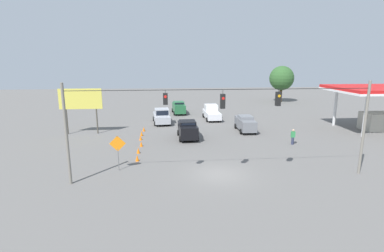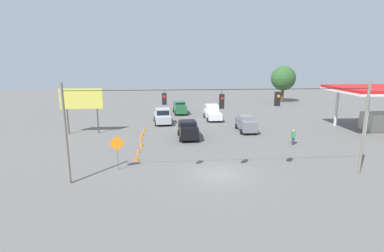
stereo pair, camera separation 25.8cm
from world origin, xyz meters
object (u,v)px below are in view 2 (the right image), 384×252
traffic_cone_farthest (144,129)px  roadside_billboard (81,101)px  overhead_signal_span (223,119)px  traffic_cone_fourth (141,138)px  tree_horizon_left (283,78)px  sedan_black_withflow_mid (188,129)px  pedestrian (293,137)px  sedan_green_withflow_deep (180,107)px  sedan_grey_oncoming_far (246,123)px  traffic_cone_fifth (142,133)px  traffic_cone_third (141,144)px  traffic_cone_nearest (137,158)px  pickup_truck_white_oncoming_deep (212,113)px  traffic_cone_second (138,150)px  pickup_truck_silver_withflow_far (162,116)px  work_zone_sign (117,146)px

traffic_cone_farthest → roadside_billboard: bearing=4.6°
overhead_signal_span → roadside_billboard: 20.37m
traffic_cone_fourth → tree_horizon_left: (-26.44, -27.55, 4.55)m
sedan_black_withflow_mid → roadside_billboard: 12.93m
overhead_signal_span → pedestrian: 12.72m
sedan_green_withflow_deep → traffic_cone_farthest: bearing=67.6°
overhead_signal_span → traffic_cone_fourth: size_ratio=39.10×
sedan_grey_oncoming_far → traffic_cone_fifth: sedan_grey_oncoming_far is taller
traffic_cone_fourth → tree_horizon_left: bearing=-133.8°
sedan_green_withflow_deep → traffic_cone_third: bearing=75.7°
sedan_black_withflow_mid → traffic_cone_farthest: sedan_black_withflow_mid is taller
traffic_cone_nearest → roadside_billboard: roadside_billboard is taller
pickup_truck_white_oncoming_deep → traffic_cone_second: (9.35, 15.48, -0.70)m
traffic_cone_second → traffic_cone_fifth: same height
sedan_grey_oncoming_far → sedan_green_withflow_deep: bearing=-59.5°
sedan_grey_oncoming_far → pedestrian: 7.03m
traffic_cone_fourth → sedan_black_withflow_mid: bearing=-176.8°
sedan_black_withflow_mid → traffic_cone_farthest: 6.41m
pickup_truck_silver_withflow_far → tree_horizon_left: (-24.21, -18.90, 3.86)m
sedan_green_withflow_deep → pickup_truck_silver_withflow_far: pickup_truck_silver_withflow_far is taller
pickup_truck_silver_withflow_far → traffic_cone_second: size_ratio=9.65×
traffic_cone_nearest → pedestrian: (-15.58, -3.81, 0.52)m
pickup_truck_white_oncoming_deep → work_zone_sign: work_zone_sign is taller
overhead_signal_span → work_zone_sign: (7.90, -2.35, -2.50)m
pickup_truck_silver_withflow_far → traffic_cone_farthest: (2.15, 4.53, -0.70)m
sedan_green_withflow_deep → traffic_cone_fifth: sedan_green_withflow_deep is taller
traffic_cone_fourth → traffic_cone_farthest: 4.12m
traffic_cone_nearest → sedan_green_withflow_deep: bearing=-101.7°
tree_horizon_left → traffic_cone_farthest: bearing=41.6°
traffic_cone_second → traffic_cone_fourth: size_ratio=1.00×
roadside_billboard → traffic_cone_fifth: bearing=166.7°
sedan_black_withflow_mid → pedestrian: 11.18m
sedan_grey_oncoming_far → traffic_cone_third: size_ratio=8.27×
traffic_cone_farthest → tree_horizon_left: size_ratio=0.08×
pickup_truck_silver_withflow_far → tree_horizon_left: 30.96m
work_zone_sign → traffic_cone_fourth: bearing=-96.6°
traffic_cone_nearest → traffic_cone_third: bearing=-90.2°
sedan_grey_oncoming_far → tree_horizon_left: (-13.99, -24.48, 3.83)m
pickup_truck_silver_withflow_far → traffic_cone_fourth: size_ratio=9.65×
traffic_cone_fourth → traffic_cone_farthest: (-0.08, -4.12, 0.00)m
pickup_truck_white_oncoming_deep → pickup_truck_silver_withflow_far: size_ratio=0.98×
work_zone_sign → tree_horizon_left: size_ratio=0.39×
pickup_truck_silver_withflow_far → traffic_cone_farthest: 5.06m
pickup_truck_white_oncoming_deep → traffic_cone_third: bearing=55.0°
traffic_cone_second → work_zone_sign: bearing=74.7°
traffic_cone_fifth → work_zone_sign: (1.00, 10.89, 1.71)m
sedan_grey_oncoming_far → traffic_cone_fourth: bearing=13.8°
sedan_black_withflow_mid → pickup_truck_white_oncoming_deep: bearing=-112.4°
pickup_truck_white_oncoming_deep → pedestrian: bearing=114.5°
pickup_truck_white_oncoming_deep → traffic_cone_third: pickup_truck_white_oncoming_deep is taller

